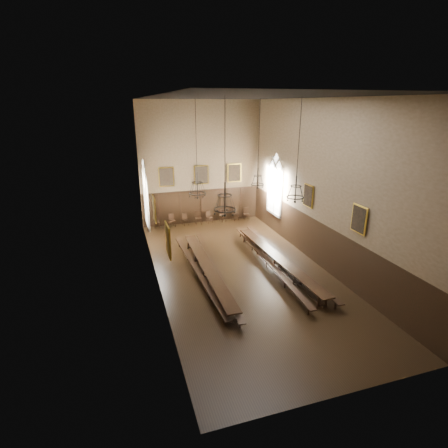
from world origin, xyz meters
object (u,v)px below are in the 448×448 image
bench_left_outer (197,273)px  chair_7 (246,216)px  chandelier_front_right (296,191)px  bench_right_inner (267,262)px  table_right (277,263)px  chair_3 (198,220)px  chair_4 (209,219)px  chair_2 (185,222)px  chair_5 (223,218)px  chair_6 (235,216)px  table_left (207,272)px  chair_0 (157,224)px  bench_left_inner (215,270)px  bench_right_outer (284,259)px  chandelier_back_left (197,188)px  chandelier_back_right (258,178)px  chandelier_front_left (225,203)px  chair_1 (172,223)px

bench_left_outer → chair_7: 10.38m
chandelier_front_right → bench_right_inner: bearing=96.3°
table_right → chair_3: bearing=105.6°
chair_4 → chair_2: bearing=164.4°
chair_5 → chair_6: 1.02m
table_left → chair_0: (-1.56, 8.73, -0.08)m
table_left → chair_4: chair_4 is taller
bench_left_inner → bench_right_outer: (4.15, 0.17, 0.01)m
table_left → bench_left_inner: bearing=18.8°
table_right → chandelier_back_left: size_ratio=1.82×
chair_2 → chair_7: (4.91, 0.01, 0.01)m
chair_2 → chair_3: (0.98, -0.06, 0.04)m
bench_right_outer → chair_5: size_ratio=11.63×
bench_left_outer → chair_7: size_ratio=10.49×
chair_6 → bench_left_inner: bearing=-129.5°
chandelier_back_left → chandelier_front_right: 5.68m
chair_5 → chair_7: size_ratio=0.99×
bench_right_inner → bench_right_outer: bench_right_outer is taller
bench_left_inner → chandelier_back_right: (3.41, 2.66, 4.24)m
chair_0 → chandelier_front_right: size_ratio=0.21×
chair_7 → chandelier_back_right: bearing=-101.2°
chandelier_front_left → chair_1: bearing=92.8°
chair_2 → chair_7: 4.91m
chair_7 → chandelier_front_right: 11.76m
chair_2 → chair_5: (2.96, 0.04, 0.00)m
table_right → chair_2: 9.41m
table_right → bench_right_outer: 0.76m
bench_right_inner → chandelier_front_right: (0.25, -2.25, 4.61)m
chair_5 → chair_6: chair_6 is taller
chair_3 → chair_7: bearing=5.9°
chair_1 → chandelier_back_right: (4.31, -5.84, 4.24)m
chair_1 → chair_6: (5.00, 0.06, 0.01)m
bench_right_inner → table_right: bearing=-37.1°
table_right → bench_left_inner: 3.53m
chair_4 → chandelier_front_right: chandelier_front_right is taller
chair_6 → chair_3: bearing=167.9°
chair_3 → chair_4: 0.90m
chair_6 → chandelier_front_right: chandelier_front_right is taller
chair_4 → chair_1: bearing=164.1°
table_left → chair_3: bearing=79.7°
chair_7 → chandelier_front_left: 13.33m
chair_1 → chair_2: bearing=-11.5°
chandelier_front_right → chandelier_back_left: bearing=130.2°
bench_left_inner → chair_0: chair_0 is taller
chandelier_back_left → chandelier_front_right: bearing=-49.8°
table_left → chandelier_back_left: chandelier_back_left is taller
bench_right_outer → chair_3: (-3.06, 8.30, 0.01)m
bench_right_inner → chair_4: bearing=97.1°
chandelier_back_right → chandelier_front_right: (-0.12, -4.80, 0.38)m
chair_0 → bench_right_inner: bearing=-59.8°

